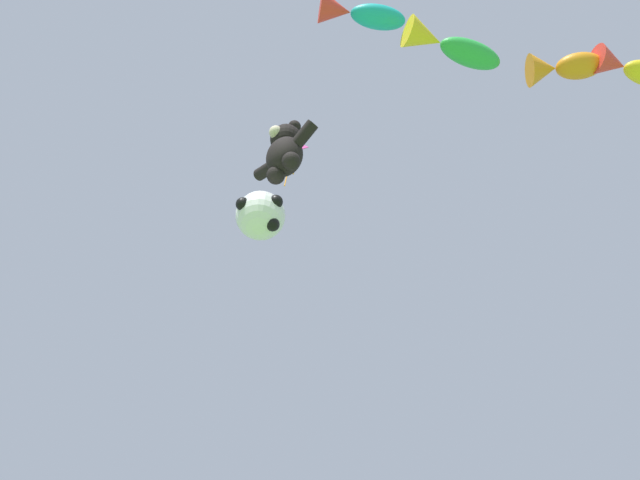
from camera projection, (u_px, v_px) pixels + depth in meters
teddy_bear_kite at (285, 151)px, 13.58m from camera, size 1.88×0.83×1.91m
soccer_ball_kite at (261, 215)px, 12.49m from camera, size 1.10×1.10×1.02m
fish_kite_teal at (357, 14)px, 14.86m from camera, size 1.74×2.08×0.74m
fish_kite_emerald at (447, 45)px, 14.52m from camera, size 1.65×2.46×0.78m
fish_kite_tangerine at (561, 68)px, 14.98m from camera, size 1.81×1.68×0.82m
fish_kite_goldfin at (630, 68)px, 15.02m from camera, size 1.66×2.21×0.76m
diamond_kite at (292, 151)px, 17.79m from camera, size 0.60×0.76×2.63m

